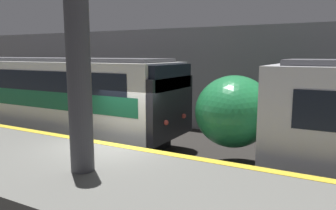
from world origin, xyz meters
TOP-DOWN VIEW (x-y plane):
  - ground_plane at (0.00, 0.00)m, footprint 120.00×120.00m
  - platform at (0.00, -2.03)m, footprint 40.00×4.05m
  - station_rear_barrier at (0.00, 7.02)m, footprint 50.00×0.15m
  - support_pillar_near at (0.81, -2.21)m, footprint 0.54×0.54m
  - train_boxy at (-6.37, 2.36)m, footprint 14.46×3.01m

SIDE VIEW (x-z plane):
  - ground_plane at x=0.00m, z-range 0.00..0.00m
  - platform at x=0.00m, z-range 0.00..1.02m
  - train_boxy at x=-6.37m, z-range 0.05..3.59m
  - station_rear_barrier at x=0.00m, z-range 0.00..4.96m
  - support_pillar_near at x=0.81m, z-range 1.02..5.13m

